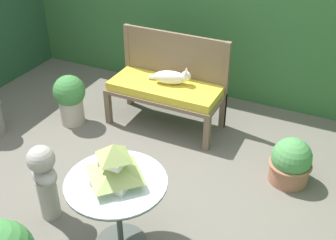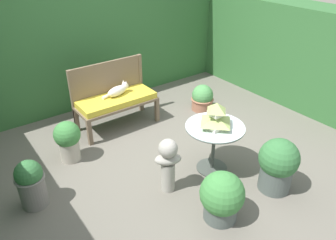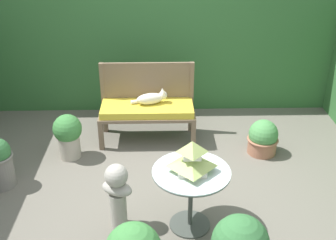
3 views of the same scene
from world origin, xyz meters
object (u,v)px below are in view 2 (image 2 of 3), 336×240
(patio_table, at_px, (214,136))
(potted_plant_bench_right, at_px, (202,98))
(potted_plant_path_edge, at_px, (222,197))
(pagoda_birdhouse, at_px, (216,117))
(garden_bust, at_px, (168,161))
(potted_plant_table_far, at_px, (68,139))
(cat, at_px, (118,90))
(potted_plant_hedge_corner, at_px, (31,183))
(potted_plant_patio_mid, at_px, (278,164))
(garden_bench, at_px, (117,102))

(patio_table, height_order, potted_plant_bench_right, patio_table)
(potted_plant_path_edge, bearing_deg, pagoda_birdhouse, 52.82)
(garden_bust, distance_m, potted_plant_table_far, 1.45)
(cat, xyz_separation_m, potted_plant_table_far, (-1.02, -0.45, -0.26))
(cat, relative_size, patio_table, 0.65)
(potted_plant_hedge_corner, relative_size, potted_plant_path_edge, 1.02)
(potted_plant_patio_mid, bearing_deg, cat, 106.43)
(garden_bench, distance_m, potted_plant_table_far, 1.05)
(patio_table, xyz_separation_m, potted_plant_table_far, (-1.40, 1.29, -0.19))
(potted_plant_hedge_corner, bearing_deg, garden_bust, -26.92)
(potted_plant_bench_right, relative_size, potted_plant_table_far, 0.78)
(patio_table, relative_size, potted_plant_path_edge, 1.27)
(cat, xyz_separation_m, potted_plant_hedge_corner, (-1.67, -1.03, -0.28))
(cat, bearing_deg, garden_bust, -114.66)
(garden_bench, distance_m, potted_plant_bench_right, 1.51)
(patio_table, distance_m, potted_plant_bench_right, 1.69)
(potted_plant_hedge_corner, bearing_deg, potted_plant_path_edge, -41.95)
(pagoda_birdhouse, relative_size, garden_bust, 0.50)
(patio_table, bearing_deg, garden_bench, 104.66)
(garden_bust, relative_size, potted_plant_path_edge, 1.22)
(garden_bench, relative_size, garden_bust, 1.76)
(patio_table, relative_size, garden_bust, 1.04)
(cat, bearing_deg, pagoda_birdhouse, -91.97)
(potted_plant_table_far, bearing_deg, potted_plant_patio_mid, -49.04)
(garden_bench, bearing_deg, pagoda_birdhouse, -75.34)
(cat, xyz_separation_m, potted_plant_patio_mid, (0.72, -2.46, -0.23))
(patio_table, xyz_separation_m, potted_plant_bench_right, (1.00, 1.33, -0.30))
(pagoda_birdhouse, bearing_deg, garden_bench, 104.66)
(garden_bench, xyz_separation_m, potted_plant_hedge_corner, (-1.61, -0.98, -0.12))
(potted_plant_patio_mid, bearing_deg, potted_plant_hedge_corner, 149.11)
(potted_plant_path_edge, relative_size, potted_plant_bench_right, 1.28)
(garden_bench, height_order, potted_plant_path_edge, potted_plant_path_edge)
(garden_bench, bearing_deg, garden_bust, -98.53)
(potted_plant_table_far, bearing_deg, potted_plant_hedge_corner, -138.53)
(pagoda_birdhouse, xyz_separation_m, potted_plant_hedge_corner, (-2.05, 0.71, -0.47))
(potted_plant_hedge_corner, bearing_deg, garden_bench, 31.43)
(potted_plant_hedge_corner, bearing_deg, potted_plant_bench_right, 11.39)
(pagoda_birdhouse, height_order, potted_plant_table_far, pagoda_birdhouse)
(pagoda_birdhouse, bearing_deg, potted_plant_patio_mid, -64.77)
(garden_bench, height_order, cat, cat)
(potted_plant_table_far, bearing_deg, potted_plant_path_edge, -65.55)
(potted_plant_hedge_corner, xyz_separation_m, potted_plant_patio_mid, (2.39, -1.43, 0.05))
(potted_plant_bench_right, xyz_separation_m, potted_plant_table_far, (-2.41, -0.04, 0.11))
(potted_plant_path_edge, distance_m, potted_plant_table_far, 2.15)
(cat, height_order, potted_plant_path_edge, cat)
(potted_plant_path_edge, xyz_separation_m, potted_plant_patio_mid, (0.85, -0.05, 0.07))
(potted_plant_table_far, bearing_deg, cat, 23.99)
(garden_bust, height_order, potted_plant_hedge_corner, garden_bust)
(garden_bench, relative_size, potted_plant_table_far, 2.14)
(cat, distance_m, pagoda_birdhouse, 1.79)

